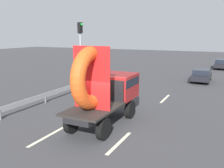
{
  "coord_description": "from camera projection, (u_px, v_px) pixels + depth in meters",
  "views": [
    {
      "loc": [
        5.57,
        -10.06,
        4.61
      ],
      "look_at": [
        -0.04,
        1.52,
        1.96
      ],
      "focal_mm": 38.99,
      "sensor_mm": 36.0,
      "label": 1
    }
  ],
  "objects": [
    {
      "name": "ground_plane",
      "position": [
        100.0,
        128.0,
        12.18
      ],
      "size": [
        120.0,
        120.0,
        0.0
      ],
      "primitive_type": "plane",
      "color": "#38383A"
    },
    {
      "name": "flatbed_truck",
      "position": [
        105.0,
        88.0,
        12.47
      ],
      "size": [
        2.02,
        5.18,
        4.1
      ],
      "color": "black",
      "rests_on": "ground_plane"
    },
    {
      "name": "distant_sedan",
      "position": [
        201.0,
        75.0,
        23.86
      ],
      "size": [
        1.65,
        3.86,
        1.26
      ],
      "color": "black",
      "rests_on": "ground_plane"
    },
    {
      "name": "traffic_light",
      "position": [
        81.0,
        45.0,
        20.79
      ],
      "size": [
        0.42,
        0.36,
        5.58
      ],
      "color": "gray",
      "rests_on": "ground_plane"
    },
    {
      "name": "guardrail",
      "position": [
        62.0,
        90.0,
        18.05
      ],
      "size": [
        0.1,
        14.6,
        0.71
      ],
      "color": "gray",
      "rests_on": "ground_plane"
    },
    {
      "name": "lane_dash_left_near",
      "position": [
        47.0,
        136.0,
        11.16
      ],
      "size": [
        0.16,
        2.47,
        0.01
      ],
      "primitive_type": "cube",
      "rotation": [
        0.0,
        0.0,
        1.57
      ],
      "color": "beige",
      "rests_on": "ground_plane"
    },
    {
      "name": "lane_dash_left_far",
      "position": [
        121.0,
        96.0,
        18.57
      ],
      "size": [
        0.16,
        2.76,
        0.01
      ],
      "primitive_type": "cube",
      "rotation": [
        0.0,
        0.0,
        1.57
      ],
      "color": "beige",
      "rests_on": "ground_plane"
    },
    {
      "name": "lane_dash_right_near",
      "position": [
        119.0,
        143.0,
        10.5
      ],
      "size": [
        0.16,
        2.43,
        0.01
      ],
      "primitive_type": "cube",
      "rotation": [
        0.0,
        0.0,
        1.57
      ],
      "color": "beige",
      "rests_on": "ground_plane"
    },
    {
      "name": "lane_dash_right_far",
      "position": [
        165.0,
        99.0,
        17.68
      ],
      "size": [
        0.16,
        2.49,
        0.01
      ],
      "primitive_type": "cube",
      "rotation": [
        0.0,
        0.0,
        1.57
      ],
      "color": "beige",
      "rests_on": "ground_plane"
    },
    {
      "name": "oncoming_car",
      "position": [
        222.0,
        64.0,
        32.71
      ],
      "size": [
        1.72,
        4.01,
        1.31
      ],
      "color": "black",
      "rests_on": "ground_plane"
    }
  ]
}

